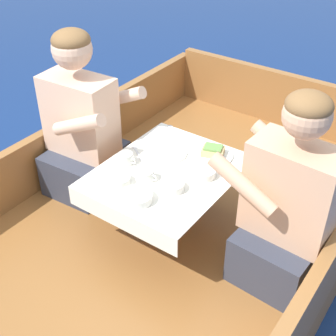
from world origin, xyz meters
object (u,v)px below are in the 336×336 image
at_px(sandwich, 213,151).
at_px(coffee_cup_port, 126,158).
at_px(person_port, 82,129).
at_px(person_starboard, 288,209).
at_px(coffee_cup_starboard, 147,175).

bearing_deg(sandwich, coffee_cup_port, -135.77).
relative_size(person_port, coffee_cup_port, 9.73).
xyz_separation_m(person_starboard, sandwich, (-0.51, 0.19, 0.02)).
bearing_deg(person_port, coffee_cup_port, -17.38).
relative_size(sandwich, coffee_cup_port, 1.34).
xyz_separation_m(coffee_cup_port, coffee_cup_starboard, (0.17, -0.05, -0.00)).
distance_m(sandwich, coffee_cup_starboard, 0.40).
xyz_separation_m(person_port, coffee_cup_starboard, (0.58, -0.15, 0.01)).
bearing_deg(coffee_cup_starboard, person_starboard, 15.04).
distance_m(person_starboard, sandwich, 0.54).
height_order(coffee_cup_port, coffee_cup_starboard, coffee_cup_port).
height_order(person_starboard, coffee_cup_starboard, person_starboard).
distance_m(person_starboard, coffee_cup_starboard, 0.69).
bearing_deg(person_port, sandwich, 13.06).
height_order(person_starboard, coffee_cup_port, person_starboard).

